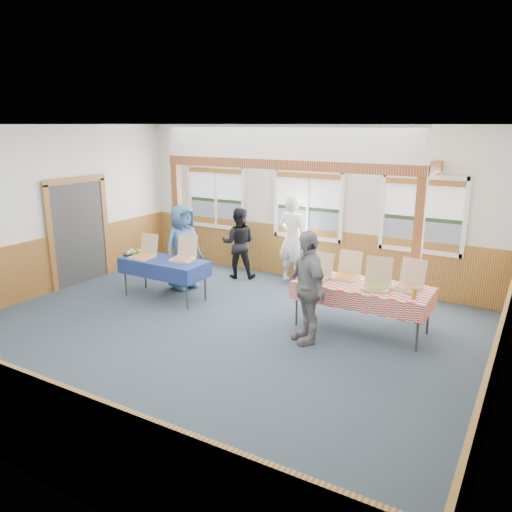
{
  "coord_description": "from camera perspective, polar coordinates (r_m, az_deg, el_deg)",
  "views": [
    {
      "loc": [
        4.22,
        -5.89,
        3.21
      ],
      "look_at": [
        0.19,
        1.0,
        1.09
      ],
      "focal_mm": 35.0,
      "sensor_mm": 36.0,
      "label": 1
    }
  ],
  "objects": [
    {
      "name": "floor",
      "position": [
        7.92,
        -4.91,
        -9.07
      ],
      "size": [
        8.0,
        8.0,
        0.0
      ],
      "primitive_type": "plane",
      "color": "#2C3B47",
      "rests_on": "ground"
    },
    {
      "name": "ceiling",
      "position": [
        7.24,
        -5.49,
        14.74
      ],
      "size": [
        8.0,
        8.0,
        0.0
      ],
      "primitive_type": "plane",
      "rotation": [
        3.14,
        0.0,
        0.0
      ],
      "color": "white",
      "rests_on": "wall_back"
    },
    {
      "name": "wall_back",
      "position": [
        10.42,
        6.07,
        5.91
      ],
      "size": [
        8.0,
        0.0,
        8.0
      ],
      "primitive_type": "plane",
      "rotation": [
        1.57,
        0.0,
        0.0
      ],
      "color": "silver",
      "rests_on": "floor"
    },
    {
      "name": "wall_left",
      "position": [
        10.24,
        -23.83,
        4.56
      ],
      "size": [
        0.0,
        8.0,
        8.0
      ],
      "primitive_type": "plane",
      "rotation": [
        1.57,
        0.0,
        1.57
      ],
      "color": "silver",
      "rests_on": "floor"
    },
    {
      "name": "wall_right",
      "position": [
        6.11,
        27.12,
        -2.08
      ],
      "size": [
        0.0,
        8.0,
        8.0
      ],
      "primitive_type": "plane",
      "rotation": [
        1.57,
        0.0,
        -1.57
      ],
      "color": "silver",
      "rests_on": "floor"
    },
    {
      "name": "wainscot_back",
      "position": [
        10.61,
        5.86,
        0.28
      ],
      "size": [
        7.98,
        0.05,
        1.1
      ],
      "primitive_type": "cube",
      "color": "brown",
      "rests_on": "floor"
    },
    {
      "name": "wainscot_front",
      "position": [
        5.54,
        -27.0,
        -15.59
      ],
      "size": [
        7.98,
        0.05,
        1.1
      ],
      "primitive_type": "cube",
      "color": "brown",
      "rests_on": "floor"
    },
    {
      "name": "wainscot_left",
      "position": [
        10.44,
        -23.15,
        -1.12
      ],
      "size": [
        0.05,
        6.98,
        1.1
      ],
      "primitive_type": "cube",
      "color": "brown",
      "rests_on": "floor"
    },
    {
      "name": "wainscot_right",
      "position": [
        6.47,
        25.79,
        -10.99
      ],
      "size": [
        0.05,
        6.98,
        1.1
      ],
      "primitive_type": "cube",
      "color": "brown",
      "rests_on": "floor"
    },
    {
      "name": "cased_opening",
      "position": [
        10.85,
        -19.6,
        2.52
      ],
      "size": [
        0.06,
        1.3,
        2.1
      ],
      "primitive_type": "cube",
      "color": "#333333",
      "rests_on": "wall_left"
    },
    {
      "name": "window_left",
      "position": [
        11.5,
        -4.59,
        7.18
      ],
      "size": [
        1.56,
        0.1,
        1.46
      ],
      "color": "white",
      "rests_on": "wall_back"
    },
    {
      "name": "window_mid",
      "position": [
        10.37,
        5.98,
        6.31
      ],
      "size": [
        1.56,
        0.1,
        1.46
      ],
      "color": "white",
      "rests_on": "wall_back"
    },
    {
      "name": "window_right",
      "position": [
        9.67,
        18.53,
        5.0
      ],
      "size": [
        1.56,
        0.1,
        1.46
      ],
      "color": "white",
      "rests_on": "wall_back"
    },
    {
      "name": "post_left",
      "position": [
        10.78,
        -8.93,
        3.96
      ],
      "size": [
        0.15,
        0.15,
        2.4
      ],
      "primitive_type": "cube",
      "color": "#642B16",
      "rests_on": "floor"
    },
    {
      "name": "post_right",
      "position": [
        8.61,
        17.92,
        0.64
      ],
      "size": [
        0.15,
        0.15,
        2.4
      ],
      "primitive_type": "cube",
      "color": "#642B16",
      "rests_on": "floor"
    },
    {
      "name": "cross_beam",
      "position": [
        9.24,
        3.09,
        10.39
      ],
      "size": [
        5.15,
        0.18,
        0.18
      ],
      "primitive_type": "cube",
      "color": "#642B16",
      "rests_on": "post_left"
    },
    {
      "name": "table_left",
      "position": [
        9.48,
        -10.49,
        -0.76
      ],
      "size": [
        1.8,
        1.19,
        0.76
      ],
      "rotation": [
        0.0,
        0.0,
        0.28
      ],
      "color": "#333333",
      "rests_on": "floor"
    },
    {
      "name": "table_right",
      "position": [
        8.06,
        12.07,
        -3.56
      ],
      "size": [
        2.26,
        1.39,
        0.76
      ],
      "rotation": [
        0.0,
        0.0,
        0.22
      ],
      "color": "#333333",
      "rests_on": "floor"
    },
    {
      "name": "pizza_box_a",
      "position": [
        9.63,
        -12.76,
        0.15
      ],
      "size": [
        0.41,
        0.49,
        0.43
      ],
      "rotation": [
        0.0,
        0.0,
        0.05
      ],
      "color": "tan",
      "rests_on": "table_left"
    },
    {
      "name": "pizza_box_b",
      "position": [
        9.35,
        -8.3,
        -0.06
      ],
      "size": [
        0.48,
        0.55,
        0.43
      ],
      "rotation": [
        0.0,
        0.0,
        0.21
      ],
      "color": "tan",
      "rests_on": "table_left"
    },
    {
      "name": "pizza_box_c",
      "position": [
        8.18,
        6.96,
        -2.2
      ],
      "size": [
        0.44,
        0.51,
        0.41
      ],
      "rotation": [
        0.0,
        0.0,
        -0.16
      ],
      "color": "tan",
      "rests_on": "table_right"
    },
    {
      "name": "pizza_box_d",
      "position": [
        8.31,
        10.25,
        -2.07
      ],
      "size": [
        0.39,
        0.48,
        0.42
      ],
      "rotation": [
        0.0,
        0.0,
        0.02
      ],
      "color": "tan",
      "rests_on": "table_right"
    },
    {
      "name": "pizza_box_e",
      "position": [
        7.89,
        13.61,
        -3.16
      ],
      "size": [
        0.49,
        0.56,
        0.45
      ],
      "rotation": [
        0.0,
        0.0,
        0.17
      ],
      "color": "tan",
      "rests_on": "table_right"
    },
    {
      "name": "pizza_box_f",
      "position": [
        7.99,
        16.91,
        -3.16
      ],
      "size": [
        0.47,
        0.55,
        0.43
      ],
      "rotation": [
        0.0,
        0.0,
        -0.17
      ],
      "color": "tan",
      "rests_on": "table_right"
    },
    {
      "name": "veggie_tray",
      "position": [
        9.95,
        -13.8,
        0.36
      ],
      "size": [
        0.41,
        0.41,
        0.09
      ],
      "color": "black",
      "rests_on": "table_left"
    },
    {
      "name": "drink_glass",
      "position": [
        7.59,
        17.62,
        -4.11
      ],
      "size": [
        0.07,
        0.07,
        0.15
      ],
      "primitive_type": "cylinder",
      "color": "#A7761B",
      "rests_on": "table_right"
    },
    {
      "name": "woman_white",
      "position": [
        10.26,
        4.21,
        1.91
      ],
      "size": [
        0.72,
        0.53,
        1.83
      ],
      "primitive_type": "imported",
      "rotation": [
        0.0,
        0.0,
        3.0
      ],
      "color": "white",
      "rests_on": "floor"
    },
    {
      "name": "woman_black",
      "position": [
        10.61,
        -2.01,
        1.5
      ],
      "size": [
        0.9,
        0.82,
        1.51
      ],
      "primitive_type": "imported",
      "rotation": [
        0.0,
        0.0,
        3.57
      ],
      "color": "black",
      "rests_on": "floor"
    },
    {
      "name": "man_blue",
      "position": [
        9.98,
        -8.36,
        1.04
      ],
      "size": [
        0.72,
        0.94,
        1.7
      ],
      "primitive_type": "imported",
      "rotation": [
        0.0,
        0.0,
        1.33
      ],
      "color": "#365A89",
      "rests_on": "floor"
    },
    {
      "name": "person_grey",
      "position": [
        7.47,
        5.88,
        -3.53
      ],
      "size": [
        1.04,
        0.98,
        1.72
      ],
      "primitive_type": "imported",
      "rotation": [
        0.0,
        0.0,
        -0.72
      ],
      "color": "gray",
      "rests_on": "floor"
    }
  ]
}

